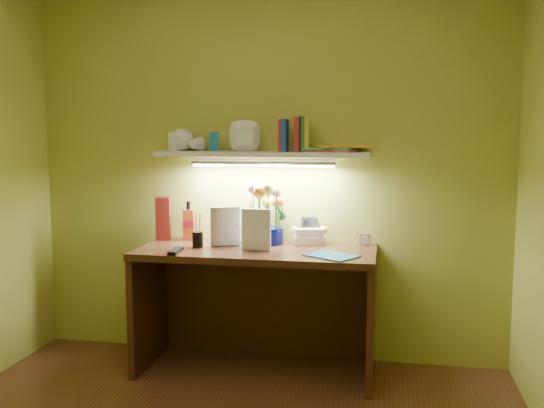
{
  "coord_description": "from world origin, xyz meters",
  "views": [
    {
      "loc": [
        0.75,
        -2.23,
        1.43
      ],
      "look_at": [
        0.07,
        1.35,
        1.0
      ],
      "focal_mm": 40.0,
      "sensor_mm": 36.0,
      "label": 1
    }
  ],
  "objects_px": {
    "desk": "(256,310)",
    "whisky_bottle": "(189,221)",
    "desk_clock": "(365,239)",
    "telephone": "(309,235)",
    "flower_bouquet": "(267,215)"
  },
  "relations": [
    {
      "from": "desk_clock",
      "to": "whisky_bottle",
      "type": "height_order",
      "value": "whisky_bottle"
    },
    {
      "from": "flower_bouquet",
      "to": "whisky_bottle",
      "type": "xyz_separation_m",
      "value": [
        -0.51,
        0.03,
        -0.05
      ]
    },
    {
      "from": "telephone",
      "to": "desk_clock",
      "type": "bearing_deg",
      "value": -6.88
    },
    {
      "from": "desk",
      "to": "whisky_bottle",
      "type": "relative_size",
      "value": 5.65
    },
    {
      "from": "flower_bouquet",
      "to": "telephone",
      "type": "relative_size",
      "value": 1.88
    },
    {
      "from": "flower_bouquet",
      "to": "desk",
      "type": "bearing_deg",
      "value": -99.91
    },
    {
      "from": "desk",
      "to": "desk_clock",
      "type": "xyz_separation_m",
      "value": [
        0.63,
        0.24,
        0.41
      ]
    },
    {
      "from": "desk",
      "to": "telephone",
      "type": "distance_m",
      "value": 0.55
    },
    {
      "from": "whisky_bottle",
      "to": "telephone",
      "type": "bearing_deg",
      "value": -0.57
    },
    {
      "from": "desk",
      "to": "whisky_bottle",
      "type": "height_order",
      "value": "whisky_bottle"
    },
    {
      "from": "flower_bouquet",
      "to": "whisky_bottle",
      "type": "height_order",
      "value": "flower_bouquet"
    },
    {
      "from": "desk",
      "to": "whisky_bottle",
      "type": "distance_m",
      "value": 0.72
    },
    {
      "from": "desk",
      "to": "telephone",
      "type": "height_order",
      "value": "telephone"
    },
    {
      "from": "telephone",
      "to": "whisky_bottle",
      "type": "xyz_separation_m",
      "value": [
        -0.77,
        0.01,
        0.07
      ]
    },
    {
      "from": "desk",
      "to": "desk_clock",
      "type": "distance_m",
      "value": 0.79
    }
  ]
}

